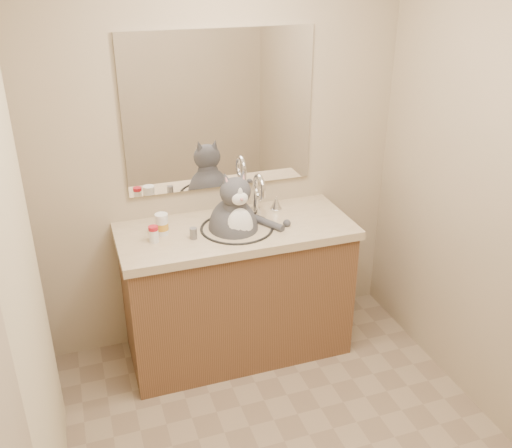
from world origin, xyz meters
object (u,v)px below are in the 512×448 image
Objects in this scene: pill_bottle_orange at (162,225)px; grey_canister at (193,233)px; pill_bottle_redcap at (154,234)px; cat at (234,225)px.

pill_bottle_orange reaches higher than grey_canister.
pill_bottle_redcap reaches higher than grey_canister.
pill_bottle_redcap is at bearing -127.78° from pill_bottle_orange.
cat is at bearing 1.76° from pill_bottle_redcap.
cat is 0.25m from grey_canister.
grey_canister is (-0.25, -0.04, 0.01)m from cat.
pill_bottle_redcap is at bearing 171.67° from grey_canister.
pill_bottle_orange is (0.06, 0.08, 0.01)m from pill_bottle_redcap.
cat is 6.08× the size of pill_bottle_redcap.
grey_canister is at bearing -8.33° from pill_bottle_redcap.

